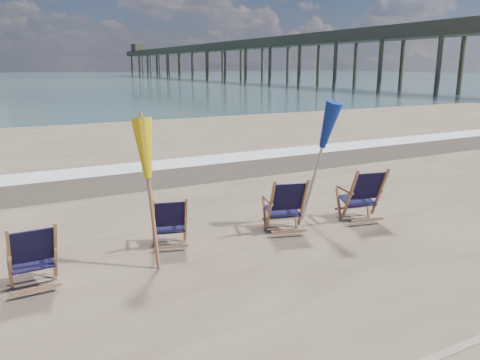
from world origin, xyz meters
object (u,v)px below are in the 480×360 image
Objects in this scene: beach_chair_2 at (303,205)px; umbrella_yellow at (149,156)px; fishing_pier at (238,56)px; umbrella_blue at (318,127)px; beach_chair_0 at (56,253)px; beach_chair_1 at (186,222)px; beach_chair_3 at (380,194)px.

beach_chair_2 is 0.48× the size of umbrella_yellow.
umbrella_blue is at bearing -116.90° from fishing_pier.
beach_chair_0 is 0.94× the size of beach_chair_2.
beach_chair_0 is at bearing 28.80° from beach_chair_1.
umbrella_yellow reaches higher than beach_chair_1.
umbrella_blue is at bearing -12.17° from beach_chair_3.
umbrella_yellow is 3.31m from umbrella_blue.
beach_chair_3 is 4.53m from umbrella_yellow.
umbrella_yellow is (-0.69, -0.43, 1.20)m from beach_chair_1.
beach_chair_1 is 82.33m from fishing_pier.
beach_chair_1 is 2.93m from umbrella_blue.
beach_chair_0 is at bearing -177.12° from umbrella_yellow.
beach_chair_0 is 1.09× the size of beach_chair_1.
beach_chair_2 is (2.06, -0.33, 0.07)m from beach_chair_1.
beach_chair_0 is at bearing -173.49° from umbrella_blue.
beach_chair_1 is 0.82× the size of beach_chair_3.
beach_chair_1 is at bearing 32.06° from umbrella_yellow.
beach_chair_0 is 5.73m from beach_chair_3.
umbrella_yellow is (-2.75, -0.10, 1.13)m from beach_chair_2.
umbrella_yellow is at bearing 11.90° from beach_chair_3.
umbrella_blue reaches higher than beach_chair_3.
beach_chair_1 is 2.09m from beach_chair_2.
beach_chair_2 is 1.65m from beach_chair_3.
umbrella_yellow is at bearing 47.04° from beach_chair_1.
umbrella_yellow is at bearing -172.03° from umbrella_blue.
beach_chair_2 is at bearing -174.16° from beach_chair_1.
beach_chair_0 is 4.83m from umbrella_blue.
beach_chair_1 is 0.01× the size of fishing_pier.
beach_chair_1 is 0.86× the size of beach_chair_2.
beach_chair_3 is 0.01× the size of fishing_pier.
beach_chair_3 is 1.77m from umbrella_blue.
beach_chair_2 reaches higher than beach_chair_1.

